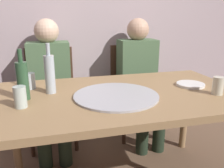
% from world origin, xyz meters
% --- Properties ---
extents(back_wall, '(6.00, 0.10, 2.60)m').
position_xyz_m(back_wall, '(0.00, 1.03, 1.30)').
color(back_wall, '#B29EA3').
rests_on(back_wall, ground_plane).
extents(dining_table, '(1.57, 0.89, 0.72)m').
position_xyz_m(dining_table, '(0.00, 0.00, 0.65)').
color(dining_table, '#99754C').
rests_on(dining_table, ground_plane).
extents(pizza_tray, '(0.51, 0.51, 0.01)m').
position_xyz_m(pizza_tray, '(-0.05, -0.06, 0.73)').
color(pizza_tray, '#ADADB2').
rests_on(pizza_tray, dining_table).
extents(wine_bottle, '(0.06, 0.06, 0.31)m').
position_xyz_m(wine_bottle, '(-0.43, 0.11, 0.85)').
color(wine_bottle, '#B2BCC1').
rests_on(wine_bottle, dining_table).
extents(beer_bottle, '(0.07, 0.07, 0.29)m').
position_xyz_m(beer_bottle, '(-0.58, 0.03, 0.84)').
color(beer_bottle, '#2D5133').
rests_on(beer_bottle, dining_table).
extents(tumbler_near, '(0.06, 0.06, 0.11)m').
position_xyz_m(tumbler_near, '(-0.56, 0.24, 0.78)').
color(tumbler_near, silver).
rests_on(tumbler_near, dining_table).
extents(tumbler_far, '(0.07, 0.07, 0.11)m').
position_xyz_m(tumbler_far, '(0.57, -0.18, 0.78)').
color(tumbler_far, beige).
rests_on(tumbler_far, dining_table).
extents(wine_glass, '(0.07, 0.07, 0.12)m').
position_xyz_m(wine_glass, '(-0.58, -0.09, 0.78)').
color(wine_glass, '#B7C6BC').
rests_on(wine_glass, dining_table).
extents(plate_stack, '(0.19, 0.19, 0.02)m').
position_xyz_m(plate_stack, '(0.51, 0.03, 0.73)').
color(plate_stack, white).
rests_on(plate_stack, dining_table).
extents(chair_left, '(0.44, 0.44, 0.90)m').
position_xyz_m(chair_left, '(-0.44, 0.85, 0.51)').
color(chair_left, '#472D1E').
rests_on(chair_left, ground_plane).
extents(chair_right, '(0.44, 0.44, 0.90)m').
position_xyz_m(chair_right, '(0.40, 0.85, 0.51)').
color(chair_right, '#472D1E').
rests_on(chair_right, ground_plane).
extents(guest_in_sweater, '(0.36, 0.56, 1.17)m').
position_xyz_m(guest_in_sweater, '(-0.44, 0.69, 0.64)').
color(guest_in_sweater, '#4C6B47').
rests_on(guest_in_sweater, ground_plane).
extents(guest_in_beanie, '(0.36, 0.56, 1.17)m').
position_xyz_m(guest_in_beanie, '(0.40, 0.69, 0.64)').
color(guest_in_beanie, '#4C6B47').
rests_on(guest_in_beanie, ground_plane).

